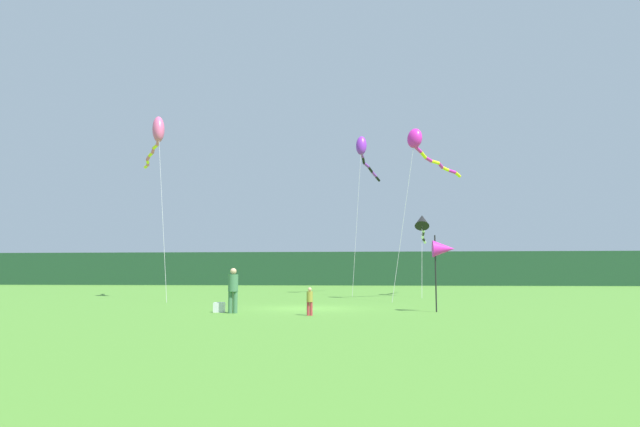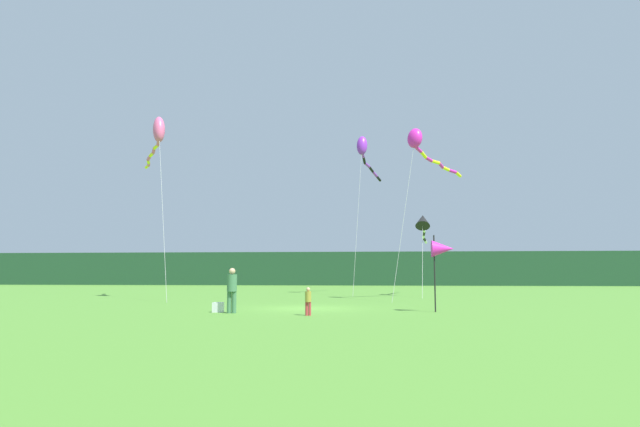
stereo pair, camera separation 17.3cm
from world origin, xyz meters
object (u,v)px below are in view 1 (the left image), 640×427
object	(u,v)px
kite_rainbow	(157,133)
cooler_box	(219,307)
kite_magenta	(420,144)
kite_purple	(363,150)
kite_black	(422,223)
person_adult	(233,288)
banner_flag_pole	(443,249)
person_child	(310,300)

from	to	relation	value
kite_rainbow	cooler_box	bearing A→B (deg)	-56.11
kite_magenta	kite_rainbow	distance (m)	16.50
kite_purple	kite_rainbow	xyz separation A→B (m)	(-12.96, -7.98, -0.43)
kite_purple	cooler_box	bearing A→B (deg)	-106.82
kite_black	kite_purple	xyz separation A→B (m)	(-4.19, 1.66, 5.74)
person_adult	kite_rainbow	bearing A→B (deg)	125.19
kite_magenta	kite_rainbow	xyz separation A→B (m)	(-16.45, 0.36, 1.16)
kite_black	kite_rainbow	bearing A→B (deg)	-159.79
kite_magenta	banner_flag_pole	bearing A→B (deg)	-90.02
person_child	kite_magenta	distance (m)	15.60
person_child	kite_black	xyz separation A→B (m)	(6.03, 18.46, 4.56)
person_adult	kite_magenta	world-z (taller)	kite_magenta
kite_magenta	person_child	bearing A→B (deg)	-114.33
cooler_box	kite_rainbow	world-z (taller)	kite_rainbow
banner_flag_pole	kite_magenta	xyz separation A→B (m)	(0.00, 9.46, 6.74)
person_adult	cooler_box	xyz separation A→B (m)	(-0.68, 0.44, -0.80)
person_child	kite_purple	world-z (taller)	kite_purple
person_child	kite_rainbow	world-z (taller)	kite_rainbow
person_adult	kite_rainbow	distance (m)	16.73
banner_flag_pole	kite_purple	distance (m)	19.95
person_child	banner_flag_pole	world-z (taller)	banner_flag_pole
kite_purple	kite_magenta	bearing A→B (deg)	-67.28
person_adult	banner_flag_pole	xyz separation A→B (m)	(8.50, 1.46, 1.57)
cooler_box	banner_flag_pole	world-z (taller)	banner_flag_pole
cooler_box	kite_rainbow	xyz separation A→B (m)	(-7.28, 10.83, 10.26)
kite_magenta	kite_purple	bearing A→B (deg)	112.72
person_child	cooler_box	world-z (taller)	person_child
banner_flag_pole	person_adult	bearing A→B (deg)	-170.24
kite_purple	person_adult	bearing A→B (deg)	-104.59
banner_flag_pole	kite_rainbow	bearing A→B (deg)	149.17
kite_rainbow	kite_black	bearing A→B (deg)	20.21
person_adult	person_child	bearing A→B (deg)	-15.26
kite_black	kite_magenta	distance (m)	7.89
person_adult	banner_flag_pole	size ratio (longest dim) A/B	0.57
person_adult	kite_black	xyz separation A→B (m)	(9.20, 17.59, 4.15)
kite_magenta	kite_rainbow	bearing A→B (deg)	178.76
kite_black	kite_magenta	size ratio (longest dim) A/B	0.80
banner_flag_pole	kite_rainbow	xyz separation A→B (m)	(-16.45, 9.82, 7.89)
cooler_box	kite_magenta	size ratio (longest dim) A/B	0.04
banner_flag_pole	kite_magenta	bearing A→B (deg)	89.98
kite_black	person_child	bearing A→B (deg)	-108.09
kite_black	kite_magenta	xyz separation A→B (m)	(-0.70, -6.67, 4.16)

